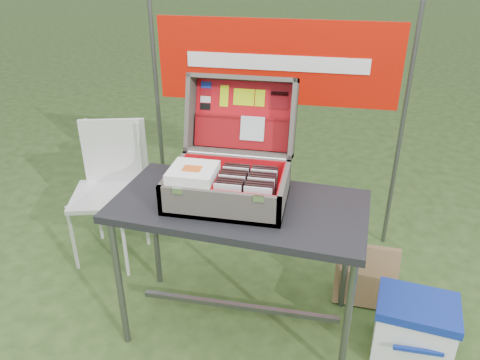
% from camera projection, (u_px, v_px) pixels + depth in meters
% --- Properties ---
extents(ground, '(80.00, 80.00, 0.00)m').
position_uv_depth(ground, '(244.00, 331.00, 2.70)').
color(ground, '#293F19').
rests_on(ground, ground).
extents(table, '(1.34, 0.75, 0.81)m').
position_uv_depth(table, '(239.00, 266.00, 2.58)').
color(table, black).
rests_on(table, ground).
extents(table_top, '(1.34, 0.75, 0.04)m').
position_uv_depth(table_top, '(239.00, 206.00, 2.40)').
color(table_top, black).
rests_on(table_top, ground).
extents(table_leg_fl, '(0.04, 0.04, 0.77)m').
position_uv_depth(table_leg_fl, '(120.00, 286.00, 2.46)').
color(table_leg_fl, '#59595B').
rests_on(table_leg_fl, ground).
extents(table_leg_fr, '(0.04, 0.04, 0.77)m').
position_uv_depth(table_leg_fr, '(348.00, 318.00, 2.25)').
color(table_leg_fr, '#59595B').
rests_on(table_leg_fr, ground).
extents(table_leg_bl, '(0.04, 0.04, 0.77)m').
position_uv_depth(table_leg_bl, '(155.00, 232.00, 2.92)').
color(table_leg_bl, '#59595B').
rests_on(table_leg_bl, ground).
extents(table_leg_br, '(0.04, 0.04, 0.77)m').
position_uv_depth(table_leg_br, '(347.00, 254.00, 2.72)').
color(table_leg_br, '#59595B').
rests_on(table_leg_br, ground).
extents(table_brace, '(1.15, 0.03, 0.03)m').
position_uv_depth(table_brace, '(239.00, 306.00, 2.71)').
color(table_brace, '#59595B').
rests_on(table_brace, ground).
extents(suitcase, '(0.60, 0.59, 0.54)m').
position_uv_depth(suitcase, '(230.00, 148.00, 2.34)').
color(suitcase, '#59554F').
rests_on(suitcase, table).
extents(suitcase_base_bottom, '(0.60, 0.43, 0.02)m').
position_uv_depth(suitcase_base_bottom, '(228.00, 199.00, 2.41)').
color(suitcase_base_bottom, '#59554F').
rests_on(suitcase_base_bottom, table_top).
extents(suitcase_base_wall_front, '(0.60, 0.02, 0.16)m').
position_uv_depth(suitcase_base_wall_front, '(218.00, 207.00, 2.20)').
color(suitcase_base_wall_front, '#59554F').
rests_on(suitcase_base_wall_front, table_top).
extents(suitcase_base_wall_back, '(0.60, 0.02, 0.16)m').
position_uv_depth(suitcase_base_wall_back, '(236.00, 170.00, 2.56)').
color(suitcase_base_wall_back, '#59554F').
rests_on(suitcase_base_wall_back, table_top).
extents(suitcase_base_wall_left, '(0.02, 0.43, 0.16)m').
position_uv_depth(suitcase_base_wall_left, '(174.00, 182.00, 2.43)').
color(suitcase_base_wall_left, '#59554F').
rests_on(suitcase_base_wall_left, table_top).
extents(suitcase_base_wall_right, '(0.02, 0.43, 0.16)m').
position_uv_depth(suitcase_base_wall_right, '(284.00, 192.00, 2.33)').
color(suitcase_base_wall_right, '#59554F').
rests_on(suitcase_base_wall_right, table_top).
extents(suitcase_liner_floor, '(0.55, 0.38, 0.01)m').
position_uv_depth(suitcase_liner_floor, '(228.00, 196.00, 2.40)').
color(suitcase_liner_floor, red).
rests_on(suitcase_liner_floor, suitcase_base_bottom).
extents(suitcase_latch_left, '(0.05, 0.01, 0.03)m').
position_uv_depth(suitcase_latch_left, '(177.00, 191.00, 2.19)').
color(suitcase_latch_left, silver).
rests_on(suitcase_latch_left, suitcase_base_wall_front).
extents(suitcase_latch_right, '(0.05, 0.01, 0.03)m').
position_uv_depth(suitcase_latch_right, '(258.00, 199.00, 2.13)').
color(suitcase_latch_right, silver).
rests_on(suitcase_latch_right, suitcase_base_wall_front).
extents(suitcase_hinge, '(0.54, 0.02, 0.02)m').
position_uv_depth(suitcase_hinge, '(236.00, 156.00, 2.53)').
color(suitcase_hinge, silver).
rests_on(suitcase_hinge, suitcase_base_wall_back).
extents(suitcase_lid_back, '(0.60, 0.15, 0.42)m').
position_uv_depth(suitcase_lid_back, '(243.00, 115.00, 2.64)').
color(suitcase_lid_back, '#59554F').
rests_on(suitcase_lid_back, suitcase_base_wall_back).
extents(suitcase_lid_rim_far, '(0.60, 0.16, 0.07)m').
position_uv_depth(suitcase_lid_rim_far, '(243.00, 78.00, 2.54)').
color(suitcase_lid_rim_far, '#59554F').
rests_on(suitcase_lid_rim_far, suitcase_lid_back).
extents(suitcase_lid_rim_near, '(0.60, 0.16, 0.07)m').
position_uv_depth(suitcase_lid_rim_near, '(239.00, 152.00, 2.61)').
color(suitcase_lid_rim_near, '#59554F').
rests_on(suitcase_lid_rim_near, suitcase_lid_back).
extents(suitcase_lid_rim_left, '(0.02, 0.28, 0.46)m').
position_uv_depth(suitcase_lid_rim_left, '(191.00, 112.00, 2.62)').
color(suitcase_lid_rim_left, '#59554F').
rests_on(suitcase_lid_rim_left, suitcase_lid_back).
extents(suitcase_lid_rim_right, '(0.02, 0.28, 0.46)m').
position_uv_depth(suitcase_lid_rim_right, '(293.00, 119.00, 2.52)').
color(suitcase_lid_rim_right, '#59554F').
rests_on(suitcase_lid_rim_right, suitcase_lid_back).
extents(suitcase_lid_liner, '(0.55, 0.12, 0.36)m').
position_uv_depth(suitcase_lid_liner, '(243.00, 115.00, 2.62)').
color(suitcase_lid_liner, red).
rests_on(suitcase_lid_liner, suitcase_lid_back).
extents(suitcase_liner_wall_front, '(0.55, 0.01, 0.14)m').
position_uv_depth(suitcase_liner_wall_front, '(219.00, 203.00, 2.21)').
color(suitcase_liner_wall_front, red).
rests_on(suitcase_liner_wall_front, suitcase_base_bottom).
extents(suitcase_liner_wall_back, '(0.55, 0.01, 0.14)m').
position_uv_depth(suitcase_liner_wall_back, '(235.00, 169.00, 2.54)').
color(suitcase_liner_wall_back, red).
rests_on(suitcase_liner_wall_back, suitcase_base_bottom).
extents(suitcase_liner_wall_left, '(0.01, 0.38, 0.14)m').
position_uv_depth(suitcase_liner_wall_left, '(176.00, 180.00, 2.42)').
color(suitcase_liner_wall_left, red).
rests_on(suitcase_liner_wall_left, suitcase_base_bottom).
extents(suitcase_liner_wall_right, '(0.01, 0.38, 0.14)m').
position_uv_depth(suitcase_liner_wall_right, '(281.00, 190.00, 2.33)').
color(suitcase_liner_wall_right, red).
rests_on(suitcase_liner_wall_right, suitcase_base_bottom).
extents(suitcase_lid_pocket, '(0.53, 0.08, 0.17)m').
position_uv_depth(suitcase_lid_pocket, '(241.00, 133.00, 2.62)').
color(suitcase_lid_pocket, maroon).
rests_on(suitcase_lid_pocket, suitcase_lid_liner).
extents(suitcase_pocket_edge, '(0.52, 0.03, 0.03)m').
position_uv_depth(suitcase_pocket_edge, '(242.00, 118.00, 2.60)').
color(suitcase_pocket_edge, maroon).
rests_on(suitcase_pocket_edge, suitcase_lid_pocket).
extents(suitcase_pocket_cd, '(0.13, 0.05, 0.13)m').
position_uv_depth(suitcase_pocket_cd, '(252.00, 129.00, 2.59)').
color(suitcase_pocket_cd, silver).
rests_on(suitcase_pocket_cd, suitcase_lid_pocket).
extents(lid_sticker_cc_a, '(0.06, 0.01, 0.04)m').
position_uv_depth(lid_sticker_cc_a, '(206.00, 85.00, 2.63)').
color(lid_sticker_cc_a, '#1933B2').
rests_on(lid_sticker_cc_a, suitcase_lid_liner).
extents(lid_sticker_cc_b, '(0.06, 0.01, 0.04)m').
position_uv_depth(lid_sticker_cc_b, '(206.00, 92.00, 2.64)').
color(lid_sticker_cc_b, maroon).
rests_on(lid_sticker_cc_b, suitcase_lid_liner).
extents(lid_sticker_cc_c, '(0.06, 0.01, 0.04)m').
position_uv_depth(lid_sticker_cc_c, '(206.00, 99.00, 2.64)').
color(lid_sticker_cc_c, white).
rests_on(lid_sticker_cc_c, suitcase_lid_liner).
extents(lid_sticker_cc_d, '(0.06, 0.01, 0.04)m').
position_uv_depth(lid_sticker_cc_d, '(205.00, 107.00, 2.65)').
color(lid_sticker_cc_d, black).
rests_on(lid_sticker_cc_d, suitcase_lid_liner).
extents(lid_card_neon_tall, '(0.05, 0.04, 0.11)m').
position_uv_depth(lid_card_neon_tall, '(224.00, 96.00, 2.62)').
color(lid_card_neon_tall, '#C5EA0C').
rests_on(lid_card_neon_tall, suitcase_lid_liner).
extents(lid_card_neon_main, '(0.12, 0.03, 0.09)m').
position_uv_depth(lid_card_neon_main, '(244.00, 97.00, 2.60)').
color(lid_card_neon_main, '#C5EA0C').
rests_on(lid_card_neon_main, suitcase_lid_liner).
extents(lid_card_neon_small, '(0.05, 0.03, 0.09)m').
position_uv_depth(lid_card_neon_small, '(260.00, 98.00, 2.58)').
color(lid_card_neon_small, '#C5EA0C').
rests_on(lid_card_neon_small, suitcase_lid_liner).
extents(lid_sticker_band, '(0.11, 0.03, 0.10)m').
position_uv_depth(lid_sticker_band, '(279.00, 99.00, 2.57)').
color(lid_sticker_band, maroon).
rests_on(lid_sticker_band, suitcase_lid_liner).
extents(lid_sticker_band_bar, '(0.10, 0.01, 0.02)m').
position_uv_depth(lid_sticker_band_bar, '(280.00, 94.00, 2.56)').
color(lid_sticker_band_bar, black).
rests_on(lid_sticker_band_bar, suitcase_lid_liner).
extents(cd_left_0, '(0.13, 0.01, 0.15)m').
position_uv_depth(cd_left_0, '(228.00, 199.00, 2.22)').
color(cd_left_0, silver).
rests_on(cd_left_0, suitcase_liner_floor).
extents(cd_left_1, '(0.13, 0.01, 0.15)m').
position_uv_depth(cd_left_1, '(229.00, 197.00, 2.24)').
color(cd_left_1, black).
rests_on(cd_left_1, suitcase_liner_floor).
extents(cd_left_2, '(0.13, 0.01, 0.15)m').
position_uv_depth(cd_left_2, '(230.00, 194.00, 2.26)').
color(cd_left_2, black).
rests_on(cd_left_2, suitcase_liner_floor).
extents(cd_left_3, '(0.13, 0.01, 0.15)m').
position_uv_depth(cd_left_3, '(231.00, 192.00, 2.28)').
color(cd_left_3, black).
rests_on(cd_left_3, suitcase_liner_floor).
extents(cd_left_4, '(0.13, 0.01, 0.15)m').
position_uv_depth(cd_left_4, '(232.00, 190.00, 2.30)').
color(cd_left_4, silver).
rests_on(cd_left_4, suitcase_liner_floor).
extents(cd_left_5, '(0.13, 0.01, 0.15)m').
position_uv_depth(cd_left_5, '(233.00, 187.00, 2.32)').
color(cd_left_5, black).
rests_on(cd_left_5, suitcase_liner_floor).
extents(cd_left_6, '(0.13, 0.01, 0.15)m').
position_uv_depth(cd_left_6, '(234.00, 185.00, 2.34)').
color(cd_left_6, black).
rests_on(cd_left_6, suitcase_liner_floor).
extents(cd_left_7, '(0.13, 0.01, 0.15)m').
position_uv_depth(cd_left_7, '(235.00, 183.00, 2.36)').
color(cd_left_7, black).
rests_on(cd_left_7, suitcase_liner_floor).
extents(cd_left_8, '(0.13, 0.01, 0.15)m').
position_uv_depth(cd_left_8, '(236.00, 181.00, 2.38)').
color(cd_left_8, silver).
rests_on(cd_left_8, suitcase_liner_floor).
extents(cd_left_9, '(0.13, 0.01, 0.15)m').
position_uv_depth(cd_left_9, '(237.00, 179.00, 2.40)').
color(cd_left_9, black).
rests_on(cd_left_9, suitcase_liner_floor).
extents(cd_left_10, '(0.13, 0.01, 0.15)m').
position_uv_depth(cd_left_10, '(238.00, 177.00, 2.42)').
color(cd_left_10, black).
rests_on(cd_left_10, suitcase_liner_floor).
extents(cd_right_0, '(0.13, 0.01, 0.15)m').
position_uv_depth(cd_right_0, '(258.00, 202.00, 2.19)').
color(cd_right_0, silver).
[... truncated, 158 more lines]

